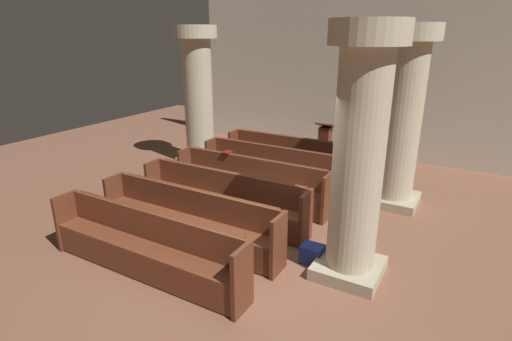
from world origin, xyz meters
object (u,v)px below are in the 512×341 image
at_px(pew_row_5, 145,244).
at_px(lectern, 324,146).
at_px(pew_row_0, 291,155).
at_px(pew_row_3, 223,197).
at_px(pew_row_1, 273,167).
at_px(pew_row_2, 250,180).
at_px(pillar_far_side, 198,95).
at_px(pillar_aisle_side, 402,116).
at_px(pillar_aisle_rear, 359,154).
at_px(pew_row_4, 188,217).
at_px(hymn_book, 227,152).
at_px(kneeler_box_blue, 312,254).

height_order(pew_row_5, lectern, lectern).
distance_m(pew_row_0, pew_row_3, 2.86).
distance_m(pew_row_1, pew_row_2, 0.95).
height_order(pew_row_5, pillar_far_side, pillar_far_side).
bearing_deg(pew_row_3, pillar_aisle_side, 43.27).
xyz_separation_m(pillar_aisle_rear, lectern, (-2.11, 4.59, -1.31)).
bearing_deg(pillar_aisle_rear, pew_row_4, -169.41).
relative_size(pew_row_5, lectern, 3.01).
bearing_deg(pew_row_4, pillar_aisle_rear, 10.59).
relative_size(pillar_aisle_side, hymn_book, 16.94).
xyz_separation_m(pew_row_1, pew_row_2, (0.00, -0.95, 0.00)).
distance_m(pew_row_3, hymn_book, 1.39).
xyz_separation_m(pew_row_0, hymn_book, (-0.66, -1.72, 0.43)).
bearing_deg(pew_row_1, pew_row_2, -90.00).
distance_m(pew_row_0, pew_row_5, 4.77).
bearing_deg(hymn_book, pillar_aisle_side, 20.73).
height_order(pew_row_4, pillar_aisle_rear, pillar_aisle_rear).
relative_size(pew_row_0, pew_row_2, 1.00).
bearing_deg(hymn_book, pillar_far_side, 141.73).
bearing_deg(pew_row_3, pillar_far_side, 133.71).
bearing_deg(lectern, pillar_aisle_rear, -65.31).
relative_size(pew_row_4, lectern, 3.01).
bearing_deg(pillar_aisle_rear, pew_row_5, -150.19).
distance_m(pew_row_1, lectern, 2.21).
height_order(pew_row_1, pillar_aisle_side, pillar_aisle_side).
distance_m(pew_row_2, pew_row_5, 2.86).
distance_m(pew_row_0, pillar_aisle_rear, 4.36).
height_order(pew_row_4, lectern, lectern).
height_order(pew_row_3, lectern, lectern).
relative_size(pillar_far_side, hymn_book, 16.94).
height_order(pew_row_0, pew_row_5, same).
bearing_deg(pillar_aisle_rear, pew_row_1, 135.83).
bearing_deg(pillar_aisle_rear, kneeler_box_blue, 178.13).
bearing_deg(hymn_book, pew_row_0, 69.07).
bearing_deg(pew_row_1, pew_row_3, -90.00).
relative_size(pillar_aisle_side, lectern, 3.13).
distance_m(pillar_aisle_side, pillar_far_side, 4.90).
bearing_deg(pillar_aisle_side, pew_row_4, -126.99).
relative_size(pew_row_1, pillar_aisle_side, 0.96).
bearing_deg(lectern, kneeler_box_blue, -71.30).
bearing_deg(pew_row_0, kneeler_box_blue, -60.22).
xyz_separation_m(pew_row_0, pew_row_2, (0.00, -1.91, 0.00)).
relative_size(pew_row_0, pew_row_4, 1.00).
bearing_deg(pew_row_4, pillar_far_side, 124.78).
xyz_separation_m(pew_row_1, lectern, (0.36, 2.18, -0.02)).
xyz_separation_m(pew_row_1, kneeler_box_blue, (1.91, -2.38, -0.34)).
height_order(pew_row_3, pillar_aisle_side, pillar_aisle_side).
relative_size(pew_row_3, pillar_aisle_side, 0.96).
relative_size(pew_row_3, kneeler_box_blue, 10.16).
bearing_deg(pillar_aisle_side, hymn_book, -159.27).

